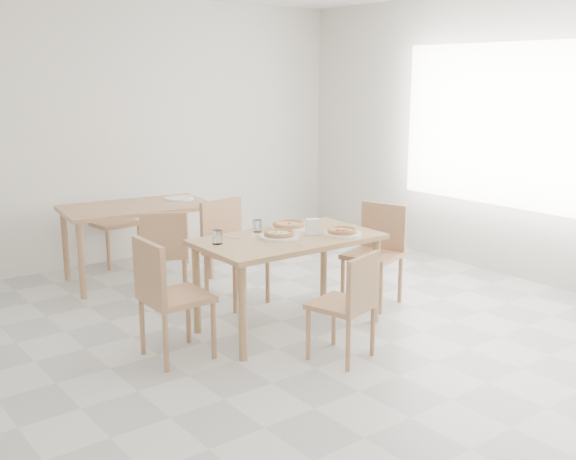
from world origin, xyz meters
TOP-DOWN VIEW (x-y plane):
  - room at (2.98, 0.30)m, footprint 7.28×7.00m
  - main_table at (0.34, 0.74)m, footprint 1.44×0.84m
  - chair_south at (0.29, -0.04)m, footprint 0.48×0.48m
  - chair_north at (0.34, 1.58)m, footprint 0.50×0.50m
  - chair_west at (-0.73, 0.77)m, footprint 0.45×0.45m
  - chair_east at (1.35, 0.76)m, footprint 0.54×0.54m
  - plate_margherita at (0.53, 0.97)m, footprint 0.32×0.32m
  - plate_mushroom at (0.27, 0.76)m, footprint 0.32×0.32m
  - plate_pepperoni at (0.72, 0.53)m, footprint 0.30×0.30m
  - pizza_margherita at (0.53, 0.97)m, footprint 0.31×0.31m
  - pizza_mushroom at (0.27, 0.76)m, footprint 0.31×0.31m
  - pizza_pepperoni at (0.72, 0.53)m, footprint 0.29×0.29m
  - tumbler_a at (0.25, 1.03)m, footprint 0.07×0.07m
  - tumbler_b at (-0.22, 0.89)m, footprint 0.08×0.08m
  - napkin_holder at (0.51, 0.65)m, footprint 0.13×0.10m
  - fork_a at (-0.03, 0.98)m, footprint 0.05×0.19m
  - fork_b at (0.25, 0.50)m, footprint 0.07×0.19m
  - second_table at (-0.03, 2.68)m, footprint 1.49×0.98m
  - chair_back_s at (-0.11, 1.97)m, footprint 0.55×0.55m
  - chair_back_n at (0.02, 3.46)m, footprint 0.48×0.48m
  - plate_empty at (0.46, 2.71)m, footprint 0.29×0.29m

SIDE VIEW (x-z plane):
  - chair_south at x=0.29m, z-range 0.06..0.85m
  - chair_back_s at x=-0.11m, z-range 0.07..0.89m
  - chair_east at x=1.35m, z-range 0.07..0.95m
  - chair_back_n at x=0.02m, z-range 0.07..0.95m
  - chair_west at x=-0.73m, z-range 0.07..0.96m
  - chair_north at x=0.34m, z-range 0.07..0.98m
  - second_table at x=-0.03m, z-range 0.28..1.03m
  - main_table at x=0.34m, z-range 0.29..1.04m
  - fork_a at x=-0.03m, z-range 0.75..0.76m
  - fork_b at x=0.25m, z-range 0.75..0.76m
  - plate_margherita at x=0.53m, z-range 0.75..0.77m
  - plate_mushroom at x=0.27m, z-range 0.75..0.77m
  - plate_pepperoni at x=0.72m, z-range 0.75..0.77m
  - plate_empty at x=0.46m, z-range 0.75..0.77m
  - pizza_margherita at x=0.53m, z-range 0.76..0.80m
  - pizza_mushroom at x=0.27m, z-range 0.76..0.80m
  - pizza_pepperoni at x=0.72m, z-range 0.77..0.80m
  - tumbler_a at x=0.25m, z-range 0.75..0.85m
  - tumbler_b at x=-0.22m, z-range 0.75..0.85m
  - napkin_holder at x=0.51m, z-range 0.75..0.88m
  - room at x=2.98m, z-range -2.00..5.00m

